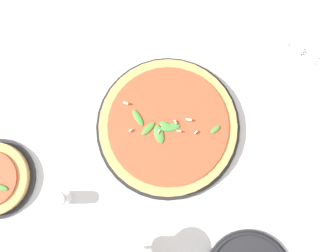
% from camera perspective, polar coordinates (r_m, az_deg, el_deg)
% --- Properties ---
extents(ground_plane, '(6.00, 6.00, 0.00)m').
position_cam_1_polar(ground_plane, '(0.82, 2.01, 1.05)').
color(ground_plane, silver).
extents(pizza_arugula_main, '(0.35, 0.35, 0.05)m').
position_cam_1_polar(pizza_arugula_main, '(0.80, -0.01, -0.14)').
color(pizza_arugula_main, black).
rests_on(pizza_arugula_main, ground_plane).
extents(napkin, '(0.12, 0.08, 0.01)m').
position_cam_1_polar(napkin, '(0.92, 18.27, 14.44)').
color(napkin, white).
rests_on(napkin, ground_plane).
extents(fork, '(0.22, 0.06, 0.00)m').
position_cam_1_polar(fork, '(0.91, 18.80, 14.26)').
color(fork, silver).
rests_on(fork, ground_plane).
extents(shaker_pepper, '(0.03, 0.03, 0.07)m').
position_cam_1_polar(shaker_pepper, '(0.81, -17.95, -11.89)').
color(shaker_pepper, silver).
rests_on(shaker_pepper, ground_plane).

